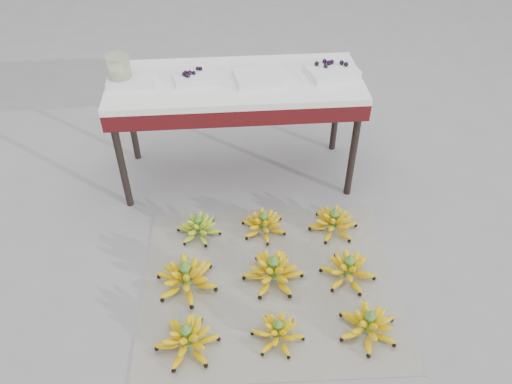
{
  "coord_description": "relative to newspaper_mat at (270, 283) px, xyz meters",
  "views": [
    {
      "loc": [
        -0.17,
        -1.54,
        1.95
      ],
      "look_at": [
        -0.02,
        0.35,
        0.32
      ],
      "focal_mm": 35.0,
      "sensor_mm": 36.0,
      "label": 1
    }
  ],
  "objects": [
    {
      "name": "bunch_mid_left",
      "position": [
        -0.41,
        0.01,
        0.07
      ],
      "size": [
        0.4,
        0.4,
        0.18
      ],
      "rotation": [
        0.0,
        0.0,
        0.41
      ],
      "color": "#F2CF00",
      "rests_on": "newspaper_mat"
    },
    {
      "name": "bunch_back_left",
      "position": [
        -0.35,
        0.36,
        0.05
      ],
      "size": [
        0.28,
        0.28,
        0.14
      ],
      "rotation": [
        0.0,
        0.0,
        -0.23
      ],
      "color": "#7FB624",
      "rests_on": "newspaper_mat"
    },
    {
      "name": "bunch_back_center",
      "position": [
        0.0,
        0.36,
        0.05
      ],
      "size": [
        0.32,
        0.32,
        0.15
      ],
      "rotation": [
        0.0,
        0.0,
        0.43
      ],
      "color": "#F2CF00",
      "rests_on": "newspaper_mat"
    },
    {
      "name": "newspaper_mat",
      "position": [
        0.0,
        0.0,
        0.0
      ],
      "size": [
        1.29,
        1.09,
        0.01
      ],
      "primitive_type": "cube",
      "rotation": [
        0.0,
        0.0,
        -0.04
      ],
      "color": "silver",
      "rests_on": "ground"
    },
    {
      "name": "ground",
      "position": [
        -0.03,
        -0.02,
        -0.0
      ],
      "size": [
        60.0,
        60.0,
        0.0
      ],
      "primitive_type": "plane",
      "color": "gray",
      "rests_on": "ground"
    },
    {
      "name": "tray_far_right",
      "position": [
        0.41,
        0.88,
        0.68
      ],
      "size": [
        0.31,
        0.25,
        0.07
      ],
      "color": "silver",
      "rests_on": "vendor_table"
    },
    {
      "name": "glass_jar",
      "position": [
        -0.72,
        0.87,
        0.74
      ],
      "size": [
        0.15,
        0.15,
        0.16
      ],
      "primitive_type": "cylinder",
      "rotation": [
        0.0,
        0.0,
        0.2
      ],
      "color": "beige",
      "rests_on": "vendor_table"
    },
    {
      "name": "tray_left",
      "position": [
        -0.33,
        0.88,
        0.68
      ],
      "size": [
        0.25,
        0.2,
        0.06
      ],
      "color": "silver",
      "rests_on": "vendor_table"
    },
    {
      "name": "bunch_front_center",
      "position": [
        -0.0,
        -0.32,
        0.05
      ],
      "size": [
        0.28,
        0.28,
        0.14
      ],
      "rotation": [
        0.0,
        0.0,
        -0.24
      ],
      "color": "#F2CF00",
      "rests_on": "newspaper_mat"
    },
    {
      "name": "bunch_mid_center",
      "position": [
        0.01,
        0.02,
        0.06
      ],
      "size": [
        0.37,
        0.37,
        0.18
      ],
      "rotation": [
        0.0,
        0.0,
        -0.3
      ],
      "color": "#F2CF00",
      "rests_on": "newspaper_mat"
    },
    {
      "name": "tray_far_left",
      "position": [
        -0.66,
        0.89,
        0.68
      ],
      "size": [
        0.26,
        0.19,
        0.04
      ],
      "color": "silver",
      "rests_on": "vendor_table"
    },
    {
      "name": "tray_right",
      "position": [
        0.02,
        0.85,
        0.68
      ],
      "size": [
        0.3,
        0.24,
        0.04
      ],
      "color": "silver",
      "rests_on": "vendor_table"
    },
    {
      "name": "vendor_table",
      "position": [
        -0.11,
        0.87,
        0.58
      ],
      "size": [
        1.37,
        0.55,
        0.66
      ],
      "color": "black",
      "rests_on": "ground"
    },
    {
      "name": "bunch_mid_right",
      "position": [
        0.39,
        0.0,
        0.06
      ],
      "size": [
        0.34,
        0.34,
        0.16
      ],
      "rotation": [
        0.0,
        0.0,
        0.33
      ],
      "color": "#F2CF00",
      "rests_on": "newspaper_mat"
    },
    {
      "name": "bunch_front_right",
      "position": [
        0.4,
        -0.32,
        0.06
      ],
      "size": [
        0.31,
        0.31,
        0.16
      ],
      "rotation": [
        0.0,
        0.0,
        0.16
      ],
      "color": "#F2CF00",
      "rests_on": "newspaper_mat"
    },
    {
      "name": "bunch_back_right",
      "position": [
        0.38,
        0.34,
        0.06
      ],
      "size": [
        0.3,
        0.3,
        0.16
      ],
      "rotation": [
        0.0,
        0.0,
        -0.15
      ],
      "color": "#F2CF00",
      "rests_on": "newspaper_mat"
    },
    {
      "name": "bunch_front_left",
      "position": [
        -0.4,
        -0.33,
        0.06
      ],
      "size": [
        0.31,
        0.31,
        0.17
      ],
      "rotation": [
        0.0,
        0.0,
        -0.13
      ],
      "color": "#F2CF00",
      "rests_on": "newspaper_mat"
    }
  ]
}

